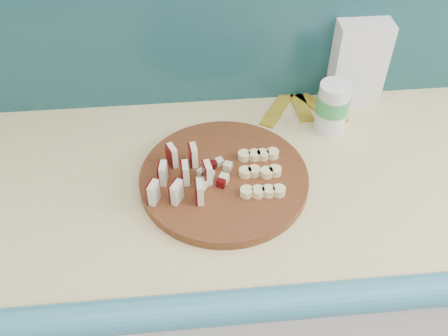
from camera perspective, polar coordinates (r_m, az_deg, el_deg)
name	(u,v)px	position (r m, az deg, el deg)	size (l,w,h in m)	color
kitchen_counter	(372,282)	(1.49, 16.53, -12.38)	(2.20, 0.63, 0.91)	beige
cutting_board	(224,179)	(1.04, 0.00, -1.21)	(0.35, 0.35, 0.02)	#461E0F
apple_wedges	(181,175)	(1.00, -4.93, -0.85)	(0.13, 0.14, 0.05)	beige
apple_chunks	(214,172)	(1.03, -1.19, -0.49)	(0.06, 0.06, 0.02)	beige
banana_slices	(261,172)	(1.03, 4.20, -0.43)	(0.10, 0.14, 0.02)	#DECD87
flour_bag	(357,61)	(1.25, 14.92, 11.76)	(0.12, 0.09, 0.21)	silver
canister	(332,106)	(1.16, 12.29, 6.92)	(0.07, 0.07, 0.12)	silver
banana_peel	(299,106)	(1.25, 8.61, 7.00)	(0.21, 0.18, 0.01)	gold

